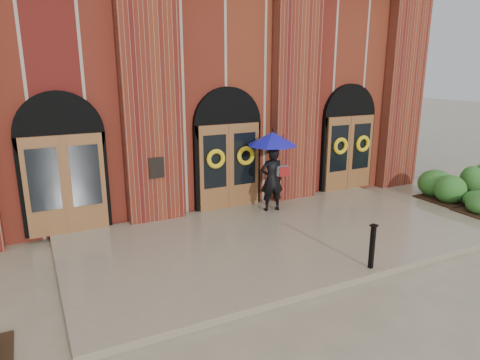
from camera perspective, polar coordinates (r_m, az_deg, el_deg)
ground at (r=10.74m, az=4.90°, el=-8.46°), size 90.00×90.00×0.00m
landing at (r=10.83m, az=4.49°, el=-7.82°), size 10.00×5.30×0.15m
church_building at (r=17.94m, az=-10.00°, el=12.32°), size 16.20×12.53×7.00m
man_with_umbrella at (r=12.24m, az=4.34°, el=3.18°), size 1.69×1.69×2.31m
metal_post at (r=9.37m, az=17.22°, el=-8.34°), size 0.16×0.16×0.97m
hedge_wall_right at (r=16.40m, az=28.40°, el=-0.38°), size 3.32×1.33×0.85m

